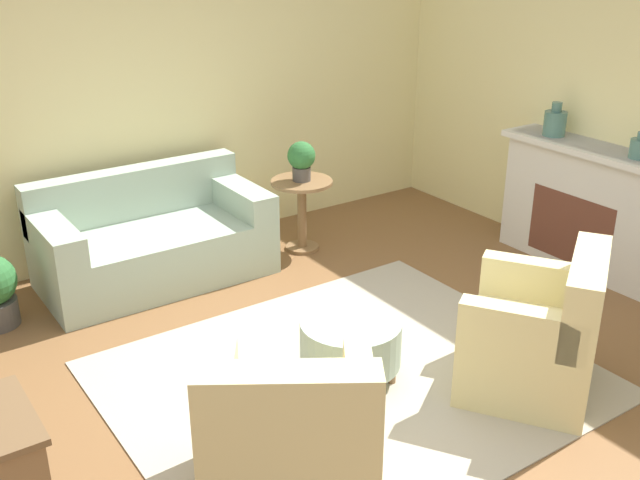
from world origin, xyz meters
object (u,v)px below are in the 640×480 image
armchair_left (290,444)px  vase_mantel_far (640,148)px  armchair_right (539,337)px  ottoman_table (350,342)px  side_table (302,203)px  vase_mantel_near (555,122)px  potted_plant_on_side_table (301,159)px  couch (153,241)px

armchair_left → vase_mantel_far: (3.57, 0.63, 0.77)m
armchair_right → ottoman_table: size_ratio=1.74×
side_table → vase_mantel_near: size_ratio=2.29×
armchair_right → armchair_left: bearing=180.0°
armchair_left → ottoman_table: (0.91, 0.73, -0.09)m
vase_mantel_far → vase_mantel_near: bearing=90.0°
vase_mantel_far → potted_plant_on_side_table: 2.70m
side_table → armchair_left: bearing=-124.3°
couch → armchair_right: armchair_right is taller
vase_mantel_near → vase_mantel_far: 0.81m
armchair_right → vase_mantel_far: vase_mantel_far is taller
couch → potted_plant_on_side_table: 1.44m
side_table → armchair_right: bearing=-90.1°
armchair_right → potted_plant_on_side_table: potted_plant_on_side_table is taller
armchair_left → vase_mantel_far: bearing=9.9°
ottoman_table → vase_mantel_far: vase_mantel_far is taller
ottoman_table → side_table: side_table is taller
ottoman_table → couch: bearing=101.2°
armchair_left → side_table: armchair_left is taller
side_table → vase_mantel_far: size_ratio=3.18×
ottoman_table → vase_mantel_far: 2.80m
armchair_left → ottoman_table: 1.17m
vase_mantel_near → vase_mantel_far: (0.00, -0.81, -0.03)m
side_table → vase_mantel_far: vase_mantel_far is taller
vase_mantel_far → side_table: bearing=130.7°
armchair_left → vase_mantel_near: size_ratio=3.92×
side_table → potted_plant_on_side_table: (0.00, 0.00, 0.40)m
couch → potted_plant_on_side_table: bearing=-8.8°
armchair_left → vase_mantel_far: 3.70m
couch → vase_mantel_far: 3.90m
armchair_right → vase_mantel_far: bearing=19.6°
armchair_right → vase_mantel_near: bearing=39.3°
couch → side_table: couch is taller
couch → ottoman_table: bearing=-78.8°
armchair_left → potted_plant_on_side_table: bearing=55.7°
couch → armchair_right: bearing=-65.3°
armchair_right → potted_plant_on_side_table: bearing=89.9°
armchair_left → ottoman_table: armchair_left is taller
ottoman_table → potted_plant_on_side_table: size_ratio=1.85×
armchair_left → side_table: 3.22m
armchair_left → side_table: bearing=55.7°
armchair_right → side_table: size_ratio=1.71×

